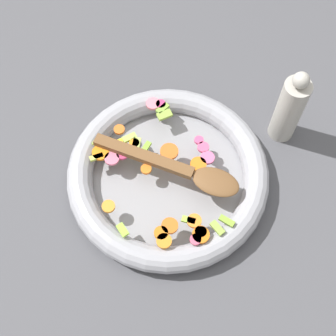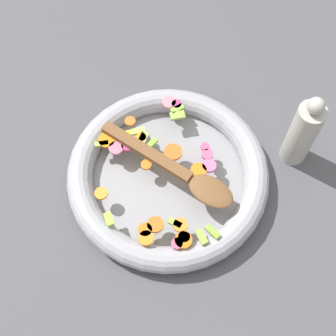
% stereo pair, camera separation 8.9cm
% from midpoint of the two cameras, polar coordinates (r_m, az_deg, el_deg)
% --- Properties ---
extents(ground_plane, '(4.00, 4.00, 0.00)m').
position_cam_midpoint_polar(ground_plane, '(0.94, 2.71, -1.65)').
color(ground_plane, '#4C4C51').
extents(skillet, '(0.40, 0.40, 0.05)m').
position_cam_midpoint_polar(skillet, '(0.92, 2.77, -1.06)').
color(skillet, gray).
rests_on(skillet, ground_plane).
extents(chopped_vegetables, '(0.31, 0.26, 0.01)m').
position_cam_midpoint_polar(chopped_vegetables, '(0.88, 1.67, -0.65)').
color(chopped_vegetables, orange).
rests_on(chopped_vegetables, skillet).
extents(wooden_spoon, '(0.28, 0.15, 0.01)m').
position_cam_midpoint_polar(wooden_spoon, '(0.87, 4.38, -0.81)').
color(wooden_spoon, brown).
rests_on(wooden_spoon, chopped_vegetables).
extents(pepper_mill, '(0.05, 0.05, 0.19)m').
position_cam_midpoint_polar(pepper_mill, '(0.94, 18.76, 3.83)').
color(pepper_mill, '#B2ADA3').
rests_on(pepper_mill, ground_plane).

